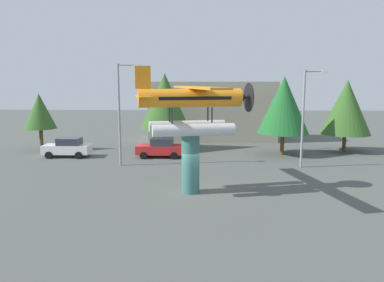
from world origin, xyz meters
TOP-DOWN VIEW (x-y plane):
  - ground_plane at (0.00, 0.00)m, footprint 140.00×140.00m
  - display_pedestal at (0.00, 0.00)m, footprint 1.10×1.10m
  - floatplane_monument at (0.13, 0.03)m, footprint 7.17×10.37m
  - car_near_white at (-11.61, 10.83)m, footprint 4.20×2.02m
  - car_mid_red at (-3.12, 10.91)m, footprint 4.20×2.02m
  - streetlight_primary at (-5.80, 7.42)m, footprint 1.84×0.28m
  - streetlight_secondary at (8.83, 7.23)m, footprint 1.84×0.28m
  - storefront_building at (1.86, 22.00)m, footprint 14.61×5.54m
  - tree_west at (-15.39, 13.98)m, footprint 3.13×3.13m
  - tree_east at (-3.08, 14.96)m, footprint 4.95×4.95m
  - tree_center_back at (8.22, 12.54)m, footprint 4.76×4.76m
  - tree_far_east at (14.69, 14.40)m, footprint 4.75×4.75m

SIDE VIEW (x-z plane):
  - ground_plane at x=0.00m, z-range 0.00..0.00m
  - car_near_white at x=-11.61m, z-range 0.00..1.76m
  - car_mid_red at x=-3.12m, z-range 0.00..1.76m
  - display_pedestal at x=0.00m, z-range 0.00..3.67m
  - storefront_building at x=1.86m, z-range 0.00..6.84m
  - tree_west at x=-15.39m, z-range 1.08..6.77m
  - tree_far_east at x=14.69m, z-range 0.86..7.86m
  - streetlight_secondary at x=8.83m, z-range 0.63..8.32m
  - tree_center_back at x=8.22m, z-range 1.01..8.33m
  - streetlight_primary at x=-5.80m, z-range 0.64..8.85m
  - tree_east at x=-3.08m, z-range 1.08..8.76m
  - floatplane_monument at x=0.13m, z-range 3.34..7.34m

